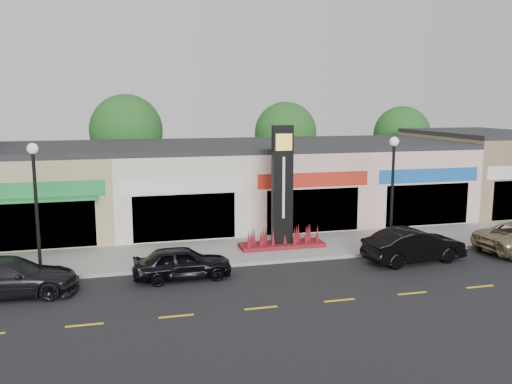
% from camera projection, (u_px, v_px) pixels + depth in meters
% --- Properties ---
extents(ground, '(120.00, 120.00, 0.00)m').
position_uv_depth(ground, '(242.00, 281.00, 22.10)').
color(ground, black).
rests_on(ground, ground).
extents(sidewalk, '(52.00, 4.30, 0.15)m').
position_uv_depth(sidewalk, '(222.00, 252.00, 26.24)').
color(sidewalk, gray).
rests_on(sidewalk, ground).
extents(curb, '(52.00, 0.20, 0.15)m').
position_uv_depth(curb, '(231.00, 265.00, 24.10)').
color(curb, gray).
rests_on(curb, ground).
extents(shop_beige, '(7.00, 10.85, 4.80)m').
position_uv_depth(shop_beige, '(50.00, 189.00, 30.56)').
color(shop_beige, tan).
rests_on(shop_beige, ground).
extents(shop_cream, '(7.00, 10.01, 4.80)m').
position_uv_depth(shop_cream, '(174.00, 184.00, 32.30)').
color(shop_cream, beige).
rests_on(shop_cream, ground).
extents(shop_pink_w, '(7.00, 10.01, 4.80)m').
position_uv_depth(shop_pink_w, '(286.00, 180.00, 34.03)').
color(shop_pink_w, beige).
rests_on(shop_pink_w, ground).
extents(shop_pink_e, '(7.00, 10.01, 4.80)m').
position_uv_depth(shop_pink_e, '(387.00, 176.00, 35.75)').
color(shop_pink_e, beige).
rests_on(shop_pink_e, ground).
extents(shop_tan, '(7.00, 10.01, 5.30)m').
position_uv_depth(shop_tan, '(479.00, 169.00, 37.44)').
color(shop_tan, olive).
rests_on(shop_tan, ground).
extents(tree_rear_west, '(5.20, 5.20, 7.83)m').
position_uv_depth(tree_rear_west, '(126.00, 131.00, 38.89)').
color(tree_rear_west, '#382619').
rests_on(tree_rear_west, ground).
extents(tree_rear_mid, '(4.80, 4.80, 7.29)m').
position_uv_depth(tree_rear_mid, '(286.00, 133.00, 41.90)').
color(tree_rear_mid, '#382619').
rests_on(tree_rear_mid, ground).
extents(tree_rear_east, '(4.60, 4.60, 6.94)m').
position_uv_depth(tree_rear_east, '(402.00, 134.00, 44.41)').
color(tree_rear_east, '#382619').
rests_on(tree_rear_east, ground).
extents(lamp_west_near, '(0.44, 0.44, 5.47)m').
position_uv_depth(lamp_west_near, '(36.00, 196.00, 21.95)').
color(lamp_west_near, black).
rests_on(lamp_west_near, sidewalk).
extents(lamp_east_near, '(0.44, 0.44, 5.47)m').
position_uv_depth(lamp_east_near, '(393.00, 182.00, 25.90)').
color(lamp_east_near, black).
rests_on(lamp_east_near, sidewalk).
extents(pylon_sign, '(4.20, 1.30, 6.00)m').
position_uv_depth(pylon_sign, '(282.00, 205.00, 26.48)').
color(pylon_sign, maroon).
rests_on(pylon_sign, sidewalk).
extents(car_dark_sedan, '(2.39, 5.18, 1.46)m').
position_uv_depth(car_dark_sedan, '(9.00, 277.00, 20.35)').
color(car_dark_sedan, black).
rests_on(car_dark_sedan, ground).
extents(car_black_sedan, '(1.74, 4.09, 1.38)m').
position_uv_depth(car_black_sedan, '(182.00, 263.00, 22.33)').
color(car_black_sedan, black).
rests_on(car_black_sedan, ground).
extents(car_black_conv, '(2.12, 4.85, 1.55)m').
position_uv_depth(car_black_conv, '(414.00, 245.00, 24.70)').
color(car_black_conv, black).
rests_on(car_black_conv, ground).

